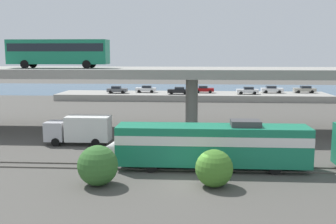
% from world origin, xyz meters
% --- Properties ---
extents(ground_plane, '(260.00, 260.00, 0.00)m').
position_xyz_m(ground_plane, '(0.00, 0.00, 0.00)').
color(ground_plane, '#4C4944').
extents(rail_strip_near, '(110.00, 0.12, 0.12)m').
position_xyz_m(rail_strip_near, '(0.00, 3.30, 0.06)').
color(rail_strip_near, '#59544C').
rests_on(rail_strip_near, ground_plane).
extents(rail_strip_far, '(110.00, 0.12, 0.12)m').
position_xyz_m(rail_strip_far, '(0.00, 4.70, 0.06)').
color(rail_strip_far, '#59544C').
rests_on(rail_strip_far, ground_plane).
extents(train_locomotive, '(16.90, 3.04, 4.18)m').
position_xyz_m(train_locomotive, '(1.01, 4.00, 2.19)').
color(train_locomotive, '#197A56').
rests_on(train_locomotive, ground_plane).
extents(highway_overpass, '(96.00, 10.70, 7.83)m').
position_xyz_m(highway_overpass, '(0.00, 20.00, 7.14)').
color(highway_overpass, gray).
rests_on(highway_overpass, ground_plane).
extents(transit_bus_on_overpass, '(12.00, 2.68, 3.40)m').
position_xyz_m(transit_bus_on_overpass, '(-16.07, 18.81, 9.89)').
color(transit_bus_on_overpass, '#197A56').
rests_on(transit_bus_on_overpass, highway_overpass).
extents(service_truck_west, '(6.80, 2.46, 3.04)m').
position_xyz_m(service_truck_west, '(-11.76, 12.22, 1.64)').
color(service_truck_west, '#B7B7BC').
rests_on(service_truck_west, ground_plane).
extents(pier_parking_lot, '(56.48, 10.14, 1.29)m').
position_xyz_m(pier_parking_lot, '(0.00, 55.00, 0.65)').
color(pier_parking_lot, gray).
rests_on(pier_parking_lot, ground_plane).
extents(parked_car_0, '(4.17, 1.99, 1.50)m').
position_xyz_m(parked_car_0, '(-15.87, 53.79, 2.06)').
color(parked_car_0, '#515459').
rests_on(parked_car_0, pier_parking_lot).
extents(parked_car_1, '(4.53, 1.97, 1.50)m').
position_xyz_m(parked_car_1, '(16.79, 56.52, 2.07)').
color(parked_car_1, silver).
rests_on(parked_car_1, pier_parking_lot).
extents(parked_car_2, '(4.43, 1.96, 1.50)m').
position_xyz_m(parked_car_2, '(-2.83, 52.57, 2.07)').
color(parked_car_2, black).
rests_on(parked_car_2, pier_parking_lot).
extents(parked_car_3, '(4.14, 1.83, 1.50)m').
position_xyz_m(parked_car_3, '(2.38, 55.77, 2.06)').
color(parked_car_3, maroon).
rests_on(parked_car_3, pier_parking_lot).
extents(parked_car_4, '(4.33, 1.89, 1.50)m').
position_xyz_m(parked_car_4, '(-9.96, 55.58, 2.06)').
color(parked_car_4, silver).
rests_on(parked_car_4, pier_parking_lot).
extents(parked_car_5, '(4.38, 1.89, 1.50)m').
position_xyz_m(parked_car_5, '(11.30, 53.55, 2.06)').
color(parked_car_5, silver).
rests_on(parked_car_5, pier_parking_lot).
extents(parked_car_6, '(4.57, 1.82, 1.50)m').
position_xyz_m(parked_car_6, '(23.77, 57.07, 2.06)').
color(parked_car_6, '#9E998C').
rests_on(parked_car_6, pier_parking_lot).
extents(harbor_water, '(140.00, 36.00, 0.01)m').
position_xyz_m(harbor_water, '(0.00, 78.00, 0.00)').
color(harbor_water, '#385B7A').
rests_on(harbor_water, ground_plane).
extents(shrub_left, '(2.98, 2.98, 2.98)m').
position_xyz_m(shrub_left, '(-6.73, -0.67, 1.49)').
color(shrub_left, '#33662B').
rests_on(shrub_left, ground_plane).
extents(shrub_right, '(2.75, 2.75, 2.75)m').
position_xyz_m(shrub_right, '(1.75, -0.44, 1.37)').
color(shrub_right, '#417828').
rests_on(shrub_right, ground_plane).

